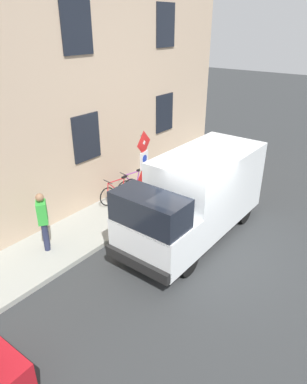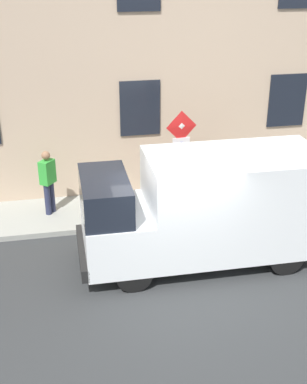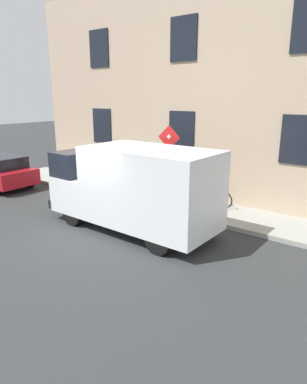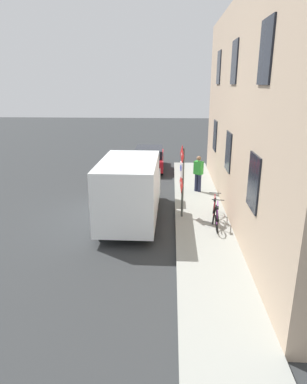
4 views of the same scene
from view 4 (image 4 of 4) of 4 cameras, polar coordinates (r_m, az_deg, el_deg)
name	(u,v)px [view 4 (image 4 of 4)]	position (r m, az deg, el deg)	size (l,w,h in m)	color
ground_plane	(111,212)	(14.21, -7.18, -3.32)	(80.00, 80.00, 0.00)	#303233
sidewalk_slab	(200,212)	(14.02, 7.81, -3.33)	(2.02, 17.47, 0.14)	#9B9D95
building_facade	(241,113)	(13.33, 14.52, 12.73)	(0.75, 15.47, 8.07)	#C3A88D
sign_post_stacked	(182,174)	(12.77, 4.76, 3.00)	(0.18, 0.56, 2.71)	#474C47
delivery_van	(131,187)	(12.88, -3.77, 0.81)	(2.04, 5.34, 2.50)	white
parked_hatchback	(149,158)	(20.85, -0.74, 5.77)	(1.84, 4.04, 1.38)	#AE151E
bicycle_purple	(217,217)	(12.38, 10.63, -4.22)	(0.50, 1.72, 0.89)	black
bicycle_red	(214,209)	(13.14, 10.19, -2.88)	(0.47, 1.71, 0.89)	black
pedestrian	(198,172)	(16.18, 7.55, 3.28)	(0.48, 0.45, 1.72)	#262B47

